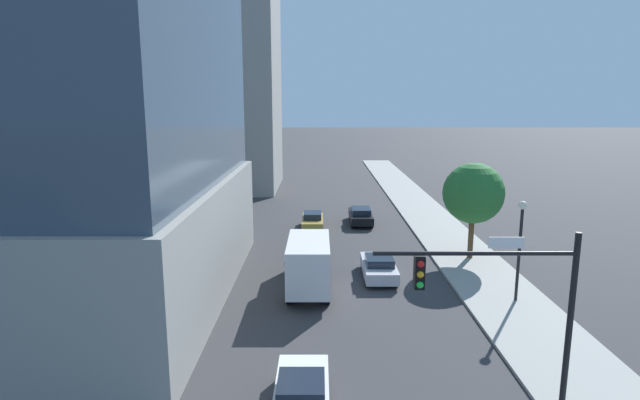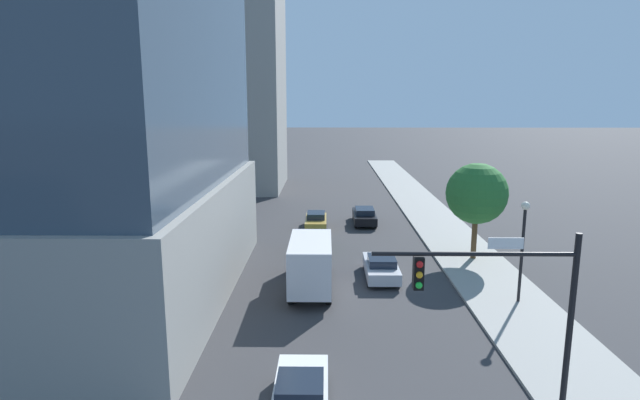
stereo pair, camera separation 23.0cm
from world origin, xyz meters
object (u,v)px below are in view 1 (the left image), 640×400
construction_building (224,32)px  car_white (302,392)px  traffic_light_pole (505,294)px  car_black (361,215)px  car_green (311,242)px  car_gold (313,221)px  box_truck (309,260)px  car_silver (379,267)px  street_lamp (521,235)px  street_tree (474,193)px

construction_building → car_white: size_ratio=10.16×
traffic_light_pole → car_black: 28.51m
car_green → car_white: car_white is taller
car_gold → box_truck: bearing=-90.0°
car_white → car_black: 27.82m
car_black → construction_building: bearing=128.0°
box_truck → car_gold: bearing=90.0°
construction_building → car_gold: construction_building is taller
construction_building → car_gold: (10.80, -21.04, -17.91)m
traffic_light_pole → car_black: (-2.32, 28.16, -3.81)m
car_white → car_silver: bearing=72.8°
construction_building → traffic_light_pole: (17.32, -47.34, -14.07)m
car_green → box_truck: box_truck is taller
street_lamp → car_black: 19.38m
construction_building → car_white: bearing=-77.0°
traffic_light_pole → street_tree: (4.29, 17.85, 0.02)m
car_silver → car_black: 13.96m
traffic_light_pole → street_tree: size_ratio=1.01×
car_green → car_black: 9.45m
car_silver → car_black: car_black is taller
traffic_light_pole → box_truck: traffic_light_pole is taller
street_tree → car_black: 12.83m
traffic_light_pole → box_truck: size_ratio=0.89×
car_gold → car_white: (-0.00, -25.64, 0.02)m
street_lamp → car_green: 14.83m
street_tree → car_gold: 14.26m
street_lamp → car_green: bearing=139.6°
street_lamp → car_silver: (-6.86, 3.93, -3.02)m
box_truck → street_lamp: bearing=-10.6°
street_tree → car_black: size_ratio=1.35×
street_tree → street_lamp: bearing=-88.1°
car_gold → car_white: 25.64m
car_silver → car_black: (0.00, 13.96, 0.04)m
car_gold → car_green: 6.61m
street_lamp → car_silver: size_ratio=1.19×
traffic_light_pole → street_lamp: traffic_light_pole is taller
car_silver → car_white: bearing=-107.2°
box_truck → traffic_light_pole: bearing=-62.2°
construction_building → street_tree: 39.17m
traffic_light_pole → car_gold: (-6.52, 26.31, -3.84)m
street_lamp → car_green: (-11.06, 9.42, -2.98)m
traffic_light_pole → car_white: 7.59m
car_gold → car_black: bearing=23.8°
construction_building → traffic_light_pole: 52.34m
car_gold → car_silver: 12.81m
traffic_light_pole → car_gold: bearing=103.9°
street_tree → car_gold: (-10.81, 8.45, -3.87)m
car_gold → traffic_light_pole: bearing=-76.1°
car_silver → car_gold: bearing=109.1°
car_gold → construction_building: bearing=117.2°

